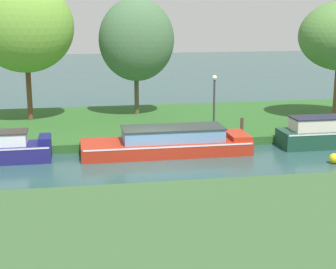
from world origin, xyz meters
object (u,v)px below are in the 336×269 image
object	(u,v)px
mooring_post_near	(242,127)
channel_buoy	(334,158)
red_cruiser	(169,143)
willow_tree_centre	(137,40)
lamp_post	(214,96)
forest_narrowboat	(325,134)
willow_tree_left	(25,27)

from	to	relation	value
mooring_post_near	channel_buoy	world-z (taller)	mooring_post_near
red_cruiser	willow_tree_centre	xyz separation A→B (m)	(-0.56, 7.42, 4.27)
red_cruiser	lamp_post	bearing A→B (deg)	41.70
willow_tree_centre	mooring_post_near	xyz separation A→B (m)	(4.43, -6.16, -3.94)
red_cruiser	willow_tree_centre	distance (m)	8.58
forest_narrowboat	red_cruiser	xyz separation A→B (m)	(-7.64, -0.00, -0.11)
channel_buoy	red_cruiser	bearing A→B (deg)	156.88
willow_tree_centre	mooring_post_near	bearing A→B (deg)	-54.26
forest_narrowboat	channel_buoy	size ratio (longest dim) A/B	9.94
red_cruiser	mooring_post_near	distance (m)	4.08
mooring_post_near	willow_tree_centre	bearing A→B (deg)	125.74
willow_tree_centre	lamp_post	bearing A→B (deg)	-56.31
red_cruiser	willow_tree_centre	bearing A→B (deg)	94.33
willow_tree_centre	red_cruiser	bearing A→B (deg)	-85.67
mooring_post_near	willow_tree_left	bearing A→B (deg)	152.56
channel_buoy	lamp_post	bearing A→B (deg)	126.65
forest_narrowboat	lamp_post	distance (m)	5.69
forest_narrowboat	willow_tree_centre	size ratio (longest dim) A/B	0.66
forest_narrowboat	lamp_post	size ratio (longest dim) A/B	1.56
willow_tree_centre	lamp_post	xyz separation A→B (m)	(3.31, -4.97, -2.57)
forest_narrowboat	willow_tree_centre	bearing A→B (deg)	137.86
willow_tree_centre	channel_buoy	distance (m)	13.39
willow_tree_left	mooring_post_near	distance (m)	12.80
mooring_post_near	channel_buoy	distance (m)	5.04
mooring_post_near	channel_buoy	bearing A→B (deg)	-55.50
lamp_post	mooring_post_near	xyz separation A→B (m)	(1.12, -1.19, -1.36)
willow_tree_left	mooring_post_near	xyz separation A→B (m)	(10.56, -5.48, -4.72)
channel_buoy	willow_tree_left	bearing A→B (deg)	144.35
red_cruiser	lamp_post	xyz separation A→B (m)	(2.75, 2.45, 1.69)
willow_tree_centre	lamp_post	size ratio (longest dim) A/B	2.35
forest_narrowboat	willow_tree_centre	distance (m)	11.81
forest_narrowboat	willow_tree_left	bearing A→B (deg)	154.79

